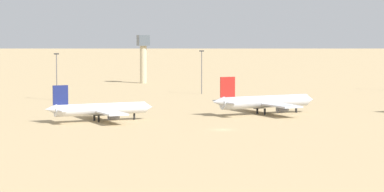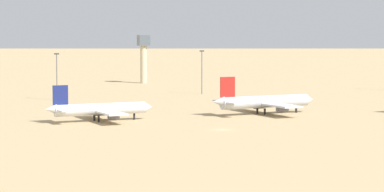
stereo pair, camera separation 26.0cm
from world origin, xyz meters
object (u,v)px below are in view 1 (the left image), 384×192
Objects in this scene: light_pole_east at (202,69)px; parked_jet_navy_2 at (100,109)px; parked_jet_red_3 at (264,102)px; light_pole_west at (57,73)px; control_tower at (143,54)px.

parked_jet_navy_2 is at bearing -124.98° from light_pole_east.
parked_jet_navy_2 is 0.90× the size of parked_jet_red_3.
light_pole_west reaches higher than parked_jet_red_3.
light_pole_east is at bearing 48.53° from parked_jet_navy_2.
parked_jet_navy_2 is at bearing 175.68° from parked_jet_red_3.
parked_jet_red_3 is 151.21m from control_tower.
light_pole_west is 0.99× the size of light_pole_east.
parked_jet_navy_2 is 164.01m from control_tower.
control_tower is at bearing 81.18° from parked_jet_red_3.
light_pole_west reaches higher than parked_jet_navy_2.
parked_jet_navy_2 is 74.67m from light_pole_west.
control_tower reaches higher than light_pole_east.
control_tower is 96.77m from light_pole_west.
parked_jet_red_3 is 1.60× the size of control_tower.
light_pole_east is at bearing 76.81° from parked_jet_red_3.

